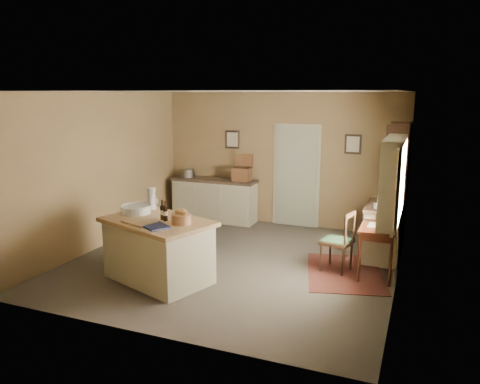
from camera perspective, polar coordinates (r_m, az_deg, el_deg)
The scene contains 16 objects.
ground at distance 7.64m, azimuth -0.78°, elevation -8.53°, with size 5.00×5.00×0.00m, color #4D443B.
wall_back at distance 9.61m, azimuth 4.93°, elevation 3.99°, with size 5.00×0.10×2.70m, color brown.
wall_front at distance 5.12m, azimuth -11.63°, elevation -3.29°, with size 5.00×0.10×2.70m, color brown.
wall_left at distance 8.55m, azimuth -16.50°, elevation 2.54°, with size 0.10×5.00×2.70m, color brown.
wall_right at distance 6.75m, azimuth 19.19°, elevation -0.04°, with size 0.10×5.00×2.70m, color brown.
ceiling at distance 7.16m, azimuth -0.85°, elevation 12.15°, with size 5.00×5.00×0.00m, color silver.
door at distance 9.53m, azimuth 6.86°, elevation 2.08°, with size 0.97×0.06×2.11m, color #A2A38D.
framed_prints at distance 9.49m, azimuth 6.09°, elevation 6.11°, with size 2.82×0.02×0.38m.
window at distance 6.52m, azimuth 18.55°, elevation 1.39°, with size 0.25×1.99×1.12m.
work_island at distance 6.90m, azimuth -9.95°, elevation -6.76°, with size 1.79×1.46×1.20m.
sideboard at distance 9.96m, azimuth -3.07°, elevation -0.78°, with size 1.82×0.52×1.18m.
rug at distance 7.38m, azimuth 12.66°, elevation -9.56°, with size 1.10×1.60×0.01m, color #4B2116.
writing_desk at distance 7.21m, azimuth 16.56°, elevation -4.74°, with size 0.51×0.84×0.82m.
desk_chair at distance 7.30m, azimuth 11.71°, elevation -5.96°, with size 0.43×0.43×0.92m, color black, non-canonical shape.
right_cabinet at distance 8.04m, azimuth 17.03°, elevation -4.59°, with size 0.57×1.01×0.99m.
shelving_unit at distance 8.68m, azimuth 18.78°, elevation 0.77°, with size 0.37×0.98×2.18m.
Camera 1 is at (2.75, -6.61, 2.67)m, focal length 35.00 mm.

